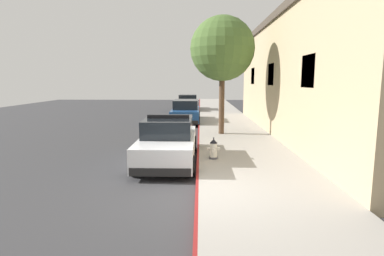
# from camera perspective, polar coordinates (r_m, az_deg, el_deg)

# --- Properties ---
(ground_plane) EXTENTS (34.89, 60.00, 0.20)m
(ground_plane) POSITION_cam_1_polar(r_m,az_deg,el_deg) (18.32, -11.82, -0.95)
(ground_plane) COLOR #353538
(sidewalk_pavement) EXTENTS (3.64, 60.00, 0.15)m
(sidewalk_pavement) POSITION_cam_1_polar(r_m,az_deg,el_deg) (17.89, 7.21, -0.50)
(sidewalk_pavement) COLOR #9E9991
(sidewalk_pavement) RESTS_ON ground
(curb_painted_edge) EXTENTS (0.08, 60.00, 0.15)m
(curb_painted_edge) POSITION_cam_1_polar(r_m,az_deg,el_deg) (17.80, 1.24, -0.48)
(curb_painted_edge) COLOR maroon
(curb_painted_edge) RESTS_ON ground
(storefront_building) EXTENTS (8.05, 20.22, 6.17)m
(storefront_building) POSITION_cam_1_polar(r_m,az_deg,el_deg) (18.04, 26.39, 8.38)
(storefront_building) COLOR tan
(storefront_building) RESTS_ON ground
(police_cruiser) EXTENTS (1.94, 4.84, 1.68)m
(police_cruiser) POSITION_cam_1_polar(r_m,az_deg,el_deg) (11.24, -4.29, -2.39)
(police_cruiser) COLOR white
(police_cruiser) RESTS_ON ground
(parked_car_silver_ahead) EXTENTS (1.94, 4.84, 1.56)m
(parked_car_silver_ahead) POSITION_cam_1_polar(r_m,az_deg,el_deg) (21.74, -1.12, 2.94)
(parked_car_silver_ahead) COLOR navy
(parked_car_silver_ahead) RESTS_ON ground
(parked_car_dark_far) EXTENTS (1.94, 4.84, 1.56)m
(parked_car_dark_far) POSITION_cam_1_polar(r_m,az_deg,el_deg) (30.22, -0.73, 4.53)
(parked_car_dark_far) COLOR black
(parked_car_dark_far) RESTS_ON ground
(fire_hydrant) EXTENTS (0.44, 0.40, 0.76)m
(fire_hydrant) POSITION_cam_1_polar(r_m,az_deg,el_deg) (11.11, 3.93, -3.80)
(fire_hydrant) COLOR #4C4C51
(fire_hydrant) RESTS_ON sidewalk_pavement
(street_tree) EXTENTS (3.24, 3.24, 5.93)m
(street_tree) POSITION_cam_1_polar(r_m,az_deg,el_deg) (16.30, 5.53, 14.07)
(street_tree) COLOR brown
(street_tree) RESTS_ON sidewalk_pavement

